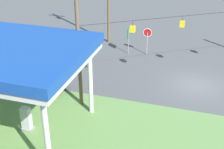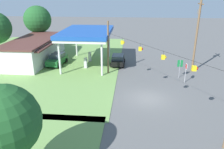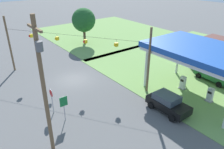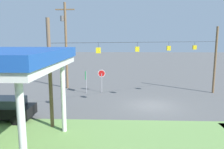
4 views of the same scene
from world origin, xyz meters
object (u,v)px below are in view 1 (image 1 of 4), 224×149
fuel_pump_near (26,119)px  stop_sign_roadside (147,36)px  route_sign (128,36)px  car_at_pumps_front (39,78)px

fuel_pump_near → stop_sign_roadside: size_ratio=0.61×
fuel_pump_near → route_sign: route_sign is taller
fuel_pump_near → stop_sign_roadside: 14.20m
fuel_pump_near → car_at_pumps_front: size_ratio=0.37×
car_at_pumps_front → route_sign: bearing=-118.6°
car_at_pumps_front → route_sign: size_ratio=1.72×
stop_sign_roadside → route_sign: (1.69, 0.38, -0.10)m
car_at_pumps_front → route_sign: route_sign is taller
stop_sign_roadside → car_at_pumps_front: bearing=-125.6°
stop_sign_roadside → route_sign: 1.73m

